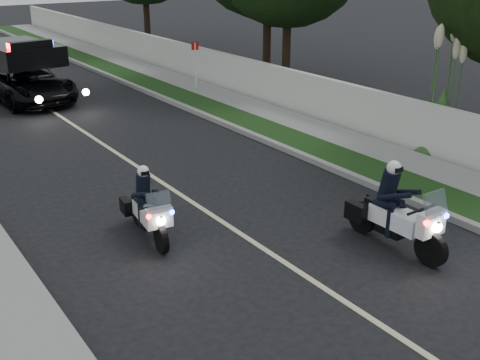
# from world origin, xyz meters

# --- Properties ---
(ground) EXTENTS (120.00, 120.00, 0.00)m
(ground) POSITION_xyz_m (0.00, 0.00, 0.00)
(ground) COLOR black
(ground) RESTS_ON ground
(curb_right) EXTENTS (0.20, 60.00, 0.15)m
(curb_right) POSITION_xyz_m (4.10, 10.00, 0.07)
(curb_right) COLOR gray
(curb_right) RESTS_ON ground
(grass_verge) EXTENTS (1.20, 60.00, 0.16)m
(grass_verge) POSITION_xyz_m (4.80, 10.00, 0.08)
(grass_verge) COLOR #193814
(grass_verge) RESTS_ON ground
(sidewalk_right) EXTENTS (1.40, 60.00, 0.16)m
(sidewalk_right) POSITION_xyz_m (6.10, 10.00, 0.08)
(sidewalk_right) COLOR gray
(sidewalk_right) RESTS_ON ground
(property_wall) EXTENTS (0.22, 60.00, 1.50)m
(property_wall) POSITION_xyz_m (7.10, 10.00, 0.75)
(property_wall) COLOR beige
(property_wall) RESTS_ON ground
(lane_marking) EXTENTS (0.12, 50.00, 0.01)m
(lane_marking) POSITION_xyz_m (0.00, 10.00, 0.00)
(lane_marking) COLOR #BFB78C
(lane_marking) RESTS_ON ground
(police_moto_left) EXTENTS (0.83, 1.82, 1.50)m
(police_moto_left) POSITION_xyz_m (-1.60, 2.50, 0.00)
(police_moto_left) COLOR silver
(police_moto_left) RESTS_ON ground
(police_moto_right) EXTENTS (0.76, 2.08, 1.76)m
(police_moto_right) POSITION_xyz_m (2.11, -0.60, 0.00)
(police_moto_right) COLOR white
(police_moto_right) RESTS_ON ground
(police_suv) EXTENTS (3.00, 5.49, 2.55)m
(police_suv) POSITION_xyz_m (-0.30, 15.61, 0.00)
(police_suv) COLOR black
(police_suv) RESTS_ON ground
(sign_post) EXTENTS (0.36, 0.36, 2.04)m
(sign_post) POSITION_xyz_m (6.00, 13.55, 0.00)
(sign_post) COLOR red
(sign_post) RESTS_ON ground
(pampas_far) EXTENTS (1.48, 1.48, 4.12)m
(pampas_far) POSITION_xyz_m (7.60, 2.70, 0.00)
(pampas_far) COLOR beige
(pampas_far) RESTS_ON ground
(tree_right_b) EXTENTS (8.60, 8.60, 10.96)m
(tree_right_b) POSITION_xyz_m (9.92, 12.56, 0.00)
(tree_right_b) COLOR #1A3812
(tree_right_b) RESTS_ON ground
(tree_right_c) EXTENTS (7.61, 7.61, 12.08)m
(tree_right_c) POSITION_xyz_m (9.82, 13.83, 0.00)
(tree_right_c) COLOR black
(tree_right_c) RESTS_ON ground
(tree_right_d) EXTENTS (7.47, 7.47, 11.47)m
(tree_right_d) POSITION_xyz_m (9.49, 25.08, 0.00)
(tree_right_d) COLOR #184115
(tree_right_d) RESTS_ON ground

